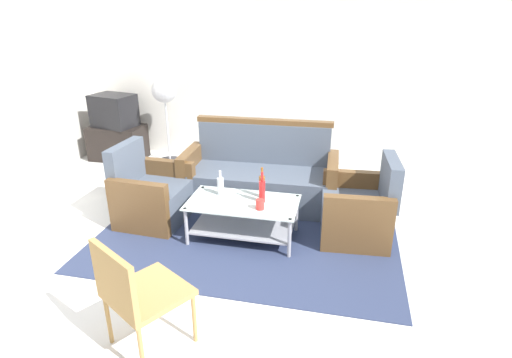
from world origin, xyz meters
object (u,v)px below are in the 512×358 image
(television, at_px, (114,111))
(cup, at_px, (260,204))
(bottle_brown, at_px, (262,186))
(tv_stand, at_px, (118,142))
(pedestal_fan, at_px, (165,95))
(couch, at_px, (260,178))
(armchair_left, at_px, (152,196))
(armchair_right, at_px, (358,211))
(wicker_chair, at_px, (135,290))
(coffee_table, at_px, (243,214))
(bottle_clear, at_px, (220,185))
(bottle_red, at_px, (262,191))

(television, bearing_deg, cup, 154.78)
(bottle_brown, bearing_deg, tv_stand, 146.06)
(cup, bearing_deg, television, 142.48)
(television, xyz_separation_m, pedestal_fan, (0.82, 0.05, 0.25))
(couch, bearing_deg, tv_stand, -25.13)
(couch, distance_m, tv_stand, 2.70)
(armchair_left, bearing_deg, bottle_brown, 92.35)
(armchair_right, height_order, wicker_chair, armchair_right)
(armchair_right, bearing_deg, coffee_table, 100.33)
(bottle_brown, height_order, tv_stand, bottle_brown)
(armchair_right, relative_size, bottle_brown, 2.66)
(wicker_chair, bearing_deg, coffee_table, 110.08)
(armchair_left, bearing_deg, tv_stand, -138.11)
(couch, bearing_deg, bottle_clear, 69.17)
(bottle_brown, height_order, pedestal_fan, pedestal_fan)
(armchair_right, xyz_separation_m, coffee_table, (-1.13, -0.29, -0.02))
(couch, height_order, television, television)
(bottle_clear, relative_size, bottle_red, 0.83)
(television, height_order, wicker_chair, television)
(wicker_chair, bearing_deg, couch, 114.16)
(bottle_red, height_order, television, television)
(tv_stand, distance_m, television, 0.50)
(bottle_clear, height_order, television, television)
(bottle_clear, bearing_deg, couch, 70.88)
(armchair_left, relative_size, wicker_chair, 1.01)
(bottle_brown, distance_m, pedestal_fan, 2.63)
(couch, distance_m, television, 2.74)
(pedestal_fan, bearing_deg, armchair_left, -71.98)
(bottle_clear, relative_size, pedestal_fan, 0.21)
(bottle_brown, bearing_deg, coffee_table, -135.21)
(armchair_right, xyz_separation_m, tv_stand, (-3.62, 1.65, -0.03))
(bottle_red, bearing_deg, pedestal_fan, 133.57)
(coffee_table, bearing_deg, pedestal_fan, 129.97)
(bottle_brown, height_order, cup, bottle_brown)
(pedestal_fan, bearing_deg, television, -176.69)
(armchair_right, relative_size, bottle_red, 2.69)
(cup, distance_m, tv_stand, 3.39)
(bottle_clear, bearing_deg, bottle_red, -10.16)
(couch, relative_size, wicker_chair, 2.17)
(coffee_table, relative_size, cup, 11.00)
(bottle_red, bearing_deg, cup, -85.13)
(bottle_brown, distance_m, wicker_chair, 1.83)
(bottle_clear, bearing_deg, bottle_brown, 4.65)
(bottle_clear, height_order, bottle_brown, bottle_brown)
(couch, bearing_deg, armchair_left, 31.13)
(bottle_clear, height_order, cup, bottle_clear)
(armchair_left, relative_size, pedestal_fan, 0.67)
(coffee_table, relative_size, television, 1.62)
(bottle_clear, height_order, bottle_red, bottle_red)
(cup, distance_m, wicker_chair, 1.58)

